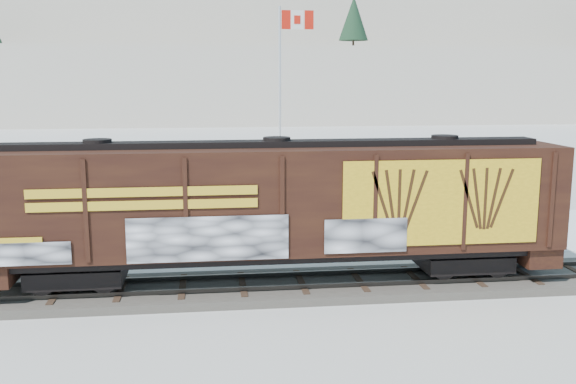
{
  "coord_description": "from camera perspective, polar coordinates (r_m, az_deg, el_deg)",
  "views": [
    {
      "loc": [
        -3.02,
        -20.77,
        7.11
      ],
      "look_at": [
        -0.08,
        3.0,
        2.88
      ],
      "focal_mm": 40.0,
      "sensor_mm": 36.0,
      "label": 1
    }
  ],
  "objects": [
    {
      "name": "ground",
      "position": [
        22.16,
        1.18,
        -8.69
      ],
      "size": [
        500.0,
        500.0,
        0.0
      ],
      "primitive_type": "plane",
      "color": "white",
      "rests_on": "ground"
    },
    {
      "name": "rail_track",
      "position": [
        22.11,
        1.18,
        -8.33
      ],
      "size": [
        50.0,
        3.4,
        0.43
      ],
      "color": "#59544C",
      "rests_on": "ground"
    },
    {
      "name": "parking_strip",
      "position": [
        29.3,
        -0.92,
        -3.99
      ],
      "size": [
        40.0,
        8.0,
        0.03
      ],
      "primitive_type": "cube",
      "color": "white",
      "rests_on": "ground"
    },
    {
      "name": "hillside",
      "position": [
        160.75,
        -6.13,
        12.56
      ],
      "size": [
        360.0,
        110.0,
        93.0
      ],
      "color": "white",
      "rests_on": "ground"
    },
    {
      "name": "hopper_railcar",
      "position": [
        21.27,
        -0.97,
        -1.0
      ],
      "size": [
        18.99,
        3.06,
        4.7
      ],
      "color": "black",
      "rests_on": "rail_track"
    },
    {
      "name": "flagpole",
      "position": [
        35.64,
        -0.54,
        5.03
      ],
      "size": [
        2.3,
        0.9,
        10.95
      ],
      "color": "silver",
      "rests_on": "ground"
    },
    {
      "name": "car_silver",
      "position": [
        29.04,
        -20.16,
        -3.21
      ],
      "size": [
        4.65,
        2.89,
        1.48
      ],
      "primitive_type": "imported",
      "rotation": [
        0.0,
        0.0,
        1.86
      ],
      "color": "#B3B7BB",
      "rests_on": "parking_strip"
    },
    {
      "name": "car_white",
      "position": [
        29.67,
        0.11,
        -2.24
      ],
      "size": [
        4.98,
        3.25,
        1.55
      ],
      "primitive_type": "imported",
      "rotation": [
        0.0,
        0.0,
        1.95
      ],
      "color": "silver",
      "rests_on": "parking_strip"
    },
    {
      "name": "car_dark",
      "position": [
        30.23,
        15.94,
        -2.43
      ],
      "size": [
        5.68,
        3.72,
        1.53
      ],
      "primitive_type": "imported",
      "rotation": [
        0.0,
        0.0,
        1.24
      ],
      "color": "black",
      "rests_on": "parking_strip"
    }
  ]
}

